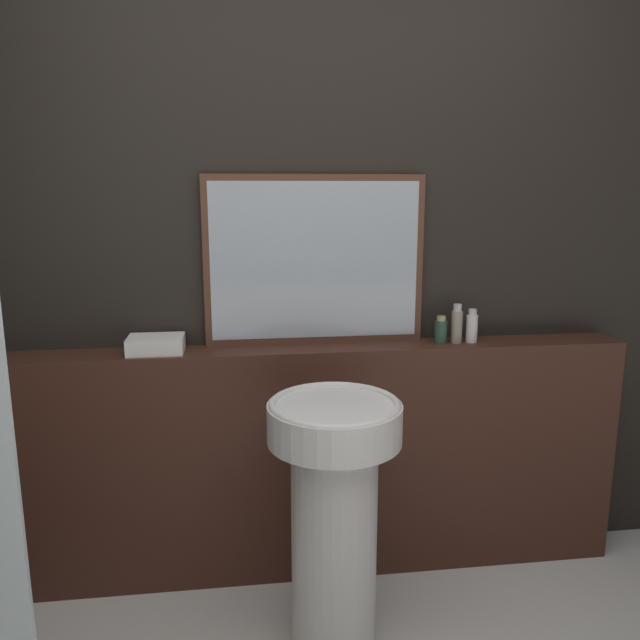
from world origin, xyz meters
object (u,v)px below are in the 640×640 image
Objects in this scene: pedestal_sink at (334,507)px; lotion_bottle at (472,327)px; towel_stack at (156,344)px; mirror at (315,261)px; conditioner_bottle at (457,325)px; shampoo_bottle at (441,331)px.

pedestal_sink is 0.90m from lotion_bottle.
towel_stack reaches higher than pedestal_sink.
conditioner_bottle is at bearing -7.47° from mirror.
shampoo_bottle is at bearing 0.00° from towel_stack.
mirror reaches higher than lotion_bottle.
lotion_bottle is (1.20, 0.00, 0.03)m from towel_stack.
towel_stack is (-0.60, -0.07, -0.29)m from mirror.
mirror reaches higher than towel_stack.
pedestal_sink is at bearing -144.02° from lotion_bottle.
towel_stack is at bearing 143.31° from pedestal_sink.
pedestal_sink is 5.68× the size of conditioner_bottle.
pedestal_sink is 0.87m from towel_stack.
conditioner_bottle is at bearing 0.00° from shampoo_bottle.
pedestal_sink is 0.90m from mirror.
shampoo_bottle is (0.48, 0.44, 0.47)m from pedestal_sink.
towel_stack is 1.08m from shampoo_bottle.
towel_stack is 1.53× the size of lotion_bottle.
mirror reaches higher than pedestal_sink.
towel_stack is (-0.59, 0.44, 0.45)m from pedestal_sink.
pedestal_sink is 6.59× the size of lotion_bottle.
pedestal_sink is at bearing -141.07° from conditioner_bottle.
conditioner_bottle is (0.55, 0.44, 0.49)m from pedestal_sink.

